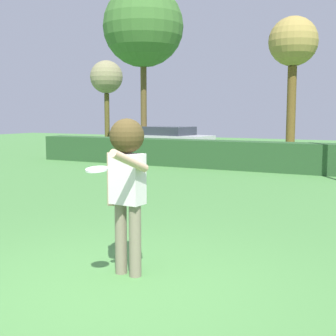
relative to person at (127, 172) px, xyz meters
The scene contains 8 objects.
ground_plane 1.27m from the person, 75.27° to the right, with size 60.00×60.00×0.00m, color #48813F.
person is the anchor object (origin of this frame).
frisbee 0.65m from the person, 85.31° to the right, with size 0.23×0.23×0.05m.
hedge_row 10.46m from the person, 89.44° to the left, with size 20.85×0.90×0.95m, color #274C26.
parked_car_silver 16.96m from the person, 116.01° to the left, with size 4.40×2.29×1.25m.
bare_elm_tree 23.77m from the person, 125.65° to the left, with size 1.98×1.98×5.06m.
birch_tree 19.00m from the person, 120.04° to the left, with size 3.98×3.98×8.14m.
willow_tree 16.94m from the person, 96.73° to the left, with size 2.14×2.14×6.06m.
Camera 1 is at (2.75, -4.03, 1.87)m, focal length 49.70 mm.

